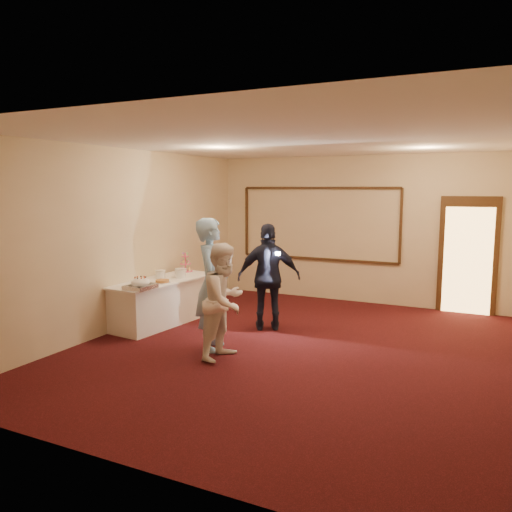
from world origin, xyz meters
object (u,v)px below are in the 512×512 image
(guest, at_px, (269,277))
(tart, at_px, (162,281))
(plate_stack_a, at_px, (160,274))
(man, at_px, (212,284))
(cupcake_stand, at_px, (185,264))
(woman, at_px, (225,301))
(pavlova_tray, at_px, (140,284))
(plate_stack_b, at_px, (180,273))
(buffet_table, at_px, (163,301))

(guest, bearing_deg, tart, -3.38)
(plate_stack_a, bearing_deg, man, -29.57)
(cupcake_stand, relative_size, woman, 0.24)
(pavlova_tray, height_order, man, man)
(pavlova_tray, xyz_separation_m, cupcake_stand, (-0.29, 1.71, 0.06))
(plate_stack_b, bearing_deg, cupcake_stand, 116.03)
(buffet_table, relative_size, guest, 1.24)
(cupcake_stand, relative_size, guest, 0.22)
(cupcake_stand, xyz_separation_m, plate_stack_b, (0.30, -0.61, -0.06))
(pavlova_tray, height_order, plate_stack_a, pavlova_tray)
(pavlova_tray, bearing_deg, woman, -9.99)
(cupcake_stand, height_order, plate_stack_b, cupcake_stand)
(tart, bearing_deg, buffet_table, 126.49)
(tart, bearing_deg, cupcake_stand, 104.79)
(man, bearing_deg, tart, 45.87)
(man, height_order, woman, man)
(woman, bearing_deg, man, 57.17)
(man, distance_m, guest, 1.32)
(man, relative_size, woman, 1.20)
(plate_stack_a, bearing_deg, woman, -31.11)
(plate_stack_b, xyz_separation_m, woman, (1.68, -1.40, -0.05))
(cupcake_stand, bearing_deg, man, -46.85)
(plate_stack_a, height_order, plate_stack_b, plate_stack_b)
(pavlova_tray, relative_size, plate_stack_a, 2.93)
(plate_stack_a, xyz_separation_m, plate_stack_b, (0.27, 0.21, 0.01))
(buffet_table, height_order, man, man)
(plate_stack_b, xyz_separation_m, tart, (0.01, -0.54, -0.06))
(woman, bearing_deg, pavlova_tray, 84.56)
(buffet_table, height_order, plate_stack_b, plate_stack_b)
(cupcake_stand, xyz_separation_m, plate_stack_a, (0.02, -0.82, -0.07))
(cupcake_stand, distance_m, guest, 2.00)
(buffet_table, bearing_deg, guest, 13.33)
(pavlova_tray, distance_m, woman, 1.71)
(pavlova_tray, relative_size, man, 0.27)
(pavlova_tray, xyz_separation_m, woman, (1.69, -0.30, -0.05))
(tart, height_order, guest, guest)
(woman, distance_m, guest, 1.55)
(buffet_table, distance_m, tart, 0.52)
(cupcake_stand, height_order, guest, guest)
(tart, bearing_deg, plate_stack_b, 90.60)
(plate_stack_a, relative_size, tart, 0.67)
(buffet_table, height_order, pavlova_tray, pavlova_tray)
(buffet_table, height_order, cupcake_stand, cupcake_stand)
(cupcake_stand, relative_size, plate_stack_b, 1.97)
(buffet_table, distance_m, man, 1.82)
(cupcake_stand, distance_m, man, 2.37)
(plate_stack_a, xyz_separation_m, tart, (0.28, -0.32, -0.05))
(plate_stack_a, relative_size, man, 0.09)
(buffet_table, distance_m, cupcake_stand, 1.04)
(plate_stack_a, relative_size, woman, 0.11)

